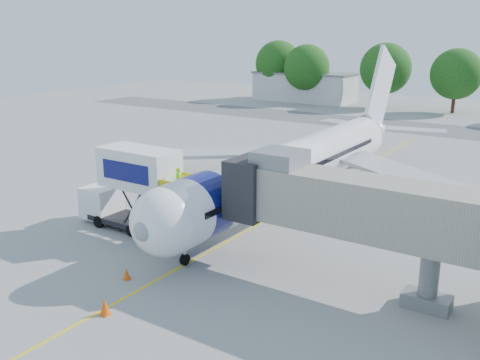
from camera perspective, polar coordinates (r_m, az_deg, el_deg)
The scene contains 14 objects.
ground at distance 37.50m, azimuth 3.36°, elevation -3.98°, with size 160.00×160.00×0.00m, color gray.
guidance_line at distance 37.50m, azimuth 3.36°, elevation -3.97°, with size 0.15×70.00×0.01m, color yellow.
taxiway_strip at distance 75.77m, azimuth 19.69°, elevation 5.12°, with size 120.00×10.00×0.01m, color #59595B.
aircraft at distance 40.13m, azimuth 6.40°, elevation 1.65°, with size 34.17×37.73×11.35m.
jet_bridge at distance 26.80m, azimuth 10.71°, elevation -2.49°, with size 13.90×3.20×6.60m.
catering_hiloader at distance 35.03m, azimuth -11.38°, elevation -0.95°, with size 8.50×2.44×5.50m.
ground_tug at distance 25.41m, azimuth -16.50°, elevation -12.70°, with size 4.06×3.05×1.45m.
safety_cone_a at distance 28.95m, azimuth -12.01°, elevation -9.77°, with size 0.40×0.40×0.63m.
safety_cone_b at distance 25.82m, azimuth -14.22°, elevation -13.01°, with size 0.50×0.50×0.80m.
outbuilding_left at distance 101.95m, azimuth 6.90°, elevation 9.88°, with size 18.40×8.40×5.30m.
tree_a at distance 103.94m, azimuth 4.10°, elevation 12.28°, with size 8.63×8.63×11.00m.
tree_b at distance 98.26m, azimuth 7.12°, elevation 11.80°, with size 8.17×8.17×10.41m.
tree_c at distance 94.32m, azimuth 15.25°, elevation 11.39°, with size 8.49×8.49×10.82m.
tree_d at distance 91.59m, azimuth 22.08°, elevation 10.43°, with size 7.93×7.93×10.11m.
Camera 1 is at (17.70, -30.60, 12.51)m, focal length 40.00 mm.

